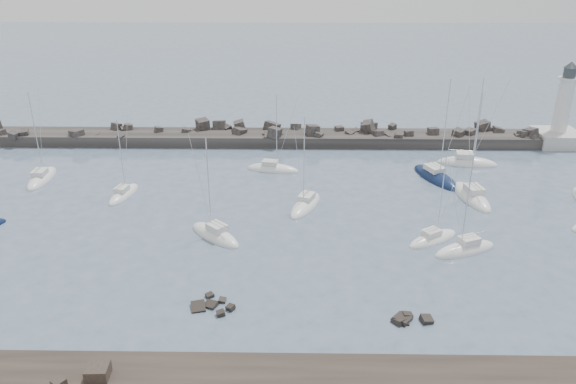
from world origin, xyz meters
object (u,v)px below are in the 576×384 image
(sailboat_1, at_px, (42,179))
(sailboat_4, at_px, (273,169))
(sailboat_6, at_px, (305,206))
(sailboat_8, at_px, (436,178))
(sailboat_5, at_px, (215,236))
(sailboat_7, at_px, (433,239))
(sailboat_3, at_px, (124,195))
(sailboat_9, at_px, (465,250))
(lighthouse, at_px, (559,127))
(sailboat_14, at_px, (467,163))
(sailboat_10, at_px, (471,197))

(sailboat_1, bearing_deg, sailboat_4, 7.17)
(sailboat_6, height_order, sailboat_8, sailboat_8)
(sailboat_1, xyz_separation_m, sailboat_6, (37.72, -8.48, -0.00))
(sailboat_5, relative_size, sailboat_7, 1.14)
(sailboat_3, relative_size, sailboat_4, 0.90)
(sailboat_5, distance_m, sailboat_6, 13.41)
(sailboat_6, xyz_separation_m, sailboat_9, (17.40, -11.23, 0.01))
(lighthouse, height_order, sailboat_9, lighthouse)
(sailboat_3, relative_size, sailboat_14, 0.78)
(sailboat_9, xyz_separation_m, sailboat_14, (7.55, 26.79, 0.01))
(sailboat_7, relative_size, sailboat_9, 0.91)
(sailboat_10, bearing_deg, sailboat_4, 160.24)
(lighthouse, bearing_deg, sailboat_14, -151.15)
(sailboat_10, bearing_deg, sailboat_14, 77.19)
(sailboat_4, height_order, sailboat_14, sailboat_14)
(sailboat_5, bearing_deg, sailboat_1, 148.29)
(sailboat_5, height_order, sailboat_9, sailboat_5)
(sailboat_1, height_order, sailboat_14, sailboat_14)
(sailboat_1, xyz_separation_m, sailboat_8, (56.59, 1.21, 0.01))
(sailboat_7, bearing_deg, sailboat_8, 76.46)
(sailboat_3, bearing_deg, sailboat_8, 8.71)
(sailboat_1, height_order, sailboat_7, sailboat_1)
(lighthouse, bearing_deg, sailboat_6, -149.31)
(sailboat_1, distance_m, sailboat_9, 58.54)
(sailboat_7, height_order, sailboat_14, sailboat_14)
(sailboat_1, distance_m, sailboat_14, 63.07)
(sailboat_8, bearing_deg, sailboat_14, 44.02)
(sailboat_1, xyz_separation_m, sailboat_9, (55.13, -19.71, 0.01))
(sailboat_10, bearing_deg, sailboat_7, -123.02)
(sailboat_1, bearing_deg, sailboat_5, -31.71)
(sailboat_4, relative_size, sailboat_6, 0.96)
(sailboat_7, height_order, sailboat_8, sailboat_8)
(lighthouse, xyz_separation_m, sailboat_3, (-66.90, -22.18, -2.96))
(sailboat_5, xyz_separation_m, sailboat_10, (32.60, 11.33, 0.00))
(sailboat_6, xyz_separation_m, sailboat_7, (14.41, -8.82, -0.01))
(sailboat_4, height_order, sailboat_5, sailboat_5)
(sailboat_7, xyz_separation_m, sailboat_9, (2.99, -2.41, 0.02))
(sailboat_14, bearing_deg, sailboat_9, -105.73)
(sailboat_6, xyz_separation_m, sailboat_10, (22.09, 2.99, 0.02))
(sailboat_1, distance_m, sailboat_10, 60.06)
(sailboat_6, distance_m, sailboat_10, 22.29)
(lighthouse, relative_size, sailboat_4, 1.17)
(sailboat_3, height_order, sailboat_8, sailboat_8)
(sailboat_3, bearing_deg, lighthouse, 18.34)
(sailboat_10, bearing_deg, sailboat_5, -160.84)
(sailboat_3, xyz_separation_m, sailboat_5, (13.87, -11.40, 0.02))
(sailboat_7, relative_size, sailboat_14, 0.78)
(sailboat_1, relative_size, sailboat_9, 1.10)
(sailboat_9, bearing_deg, sailboat_3, 161.12)
(lighthouse, height_order, sailboat_14, lighthouse)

